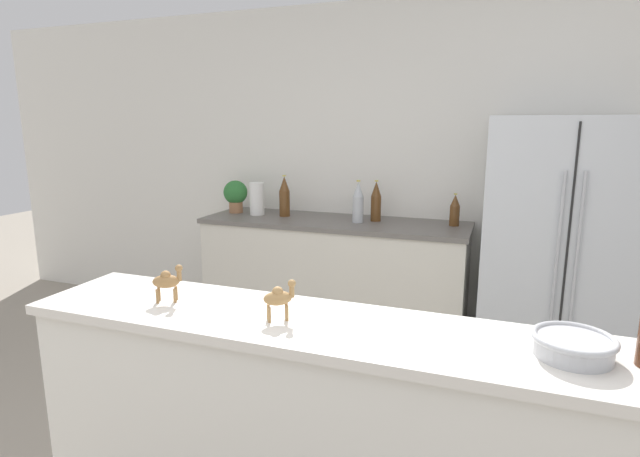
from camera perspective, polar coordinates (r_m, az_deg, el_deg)
The scene contains 12 objects.
wall_back at distance 3.91m, azimuth 10.70°, elevation 6.18°, with size 8.00×0.06×2.55m.
back_counter at distance 3.88m, azimuth 1.58°, elevation -5.82°, with size 2.01×0.63×0.94m.
refrigerator at distance 3.53m, azimuth 25.67°, elevation -2.44°, with size 0.93×0.76×1.69m.
potted_plant at distance 4.13m, azimuth -9.63°, elevation 3.87°, with size 0.19×0.19×0.26m.
paper_towel_roll at distance 4.00m, azimuth -7.23°, elevation 3.40°, with size 0.11×0.11×0.26m.
back_bottle_0 at distance 3.66m, azimuth 15.15°, elevation 2.00°, with size 0.07×0.07×0.23m.
back_bottle_1 at distance 3.91m, azimuth -4.08°, elevation 3.64°, with size 0.08×0.08×0.32m.
back_bottle_2 at distance 3.66m, azimuth 4.37°, elevation 2.99°, with size 0.08×0.08×0.31m.
back_bottle_3 at distance 3.73m, azimuth 6.42°, elevation 3.06°, with size 0.08×0.08×0.30m.
fruit_bowl at distance 1.61m, azimuth 26.97°, elevation -11.77°, with size 0.23×0.23×0.06m.
camel_figurine at distance 1.93m, azimuth -17.05°, elevation -5.70°, with size 0.11×0.09×0.14m.
camel_figurine_second at distance 1.68m, azimuth -4.69°, elevation -7.82°, with size 0.11×0.09×0.14m.
Camera 1 is at (0.65, -1.10, 1.64)m, focal length 28.00 mm.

